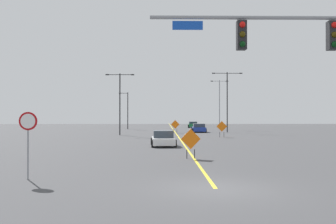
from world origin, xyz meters
name	(u,v)px	position (x,y,z in m)	size (l,w,h in m)	color
ground	(216,189)	(0.00, 0.00, 0.00)	(195.75, 195.75, 0.00)	#444447
road_centre_stripe	(173,130)	(0.00, 54.38, 0.00)	(0.16, 108.75, 0.01)	yellow
traffic_signal_assembly	(333,52)	(4.27, -0.01, 4.94)	(10.03, 0.44, 6.63)	gray
stop_sign	(28,132)	(-7.48, 2.02, 1.96)	(0.76, 0.07, 2.79)	gray
street_lamp_far_left	(227,97)	(8.06, 43.52, 5.52)	(4.69, 0.24, 9.31)	black
street_lamp_near_left	(127,109)	(-8.77, 57.07, 3.91)	(1.77, 0.24, 7.02)	black
street_lamp_far_right	(219,101)	(8.61, 54.82, 5.32)	(3.27, 0.24, 9.14)	gray
street_lamp_mid_left	(120,98)	(-7.66, 35.87, 4.89)	(3.82, 0.24, 8.22)	black
construction_sign_median_far	(222,127)	(5.18, 30.85, 1.22)	(1.26, 0.34, 1.95)	orange
construction_sign_right_shoulder	(175,125)	(-0.08, 41.23, 1.20)	(1.25, 0.34, 1.93)	orange
construction_sign_left_shoulder	(191,140)	(-0.20, 9.26, 1.12)	(1.24, 0.23, 1.82)	orange
car_green_far	(193,125)	(4.50, 65.02, 0.61)	(2.18, 4.10, 1.29)	#196B38
car_blue_approaching	(199,128)	(3.72, 44.16, 0.63)	(2.27, 4.60, 1.33)	#1E389E
car_white_near	(163,139)	(-1.89, 18.48, 0.63)	(2.25, 4.03, 1.33)	white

